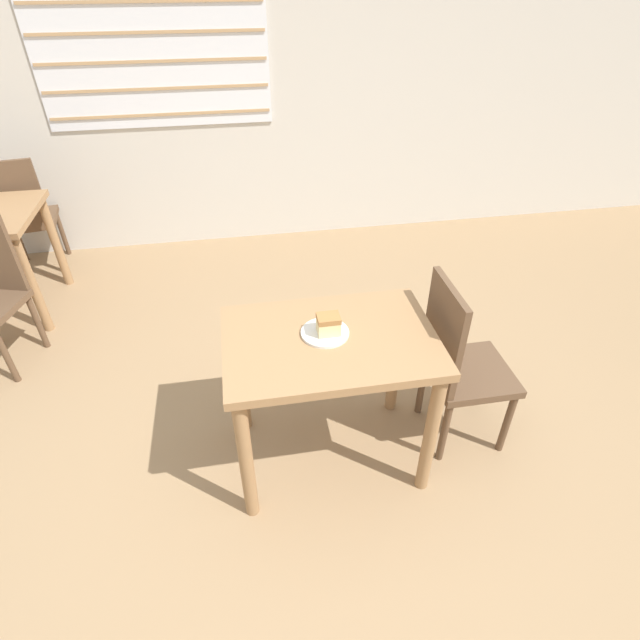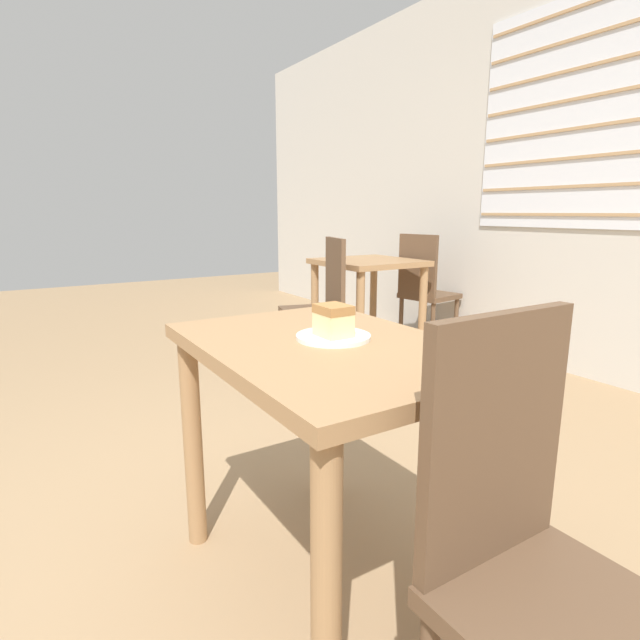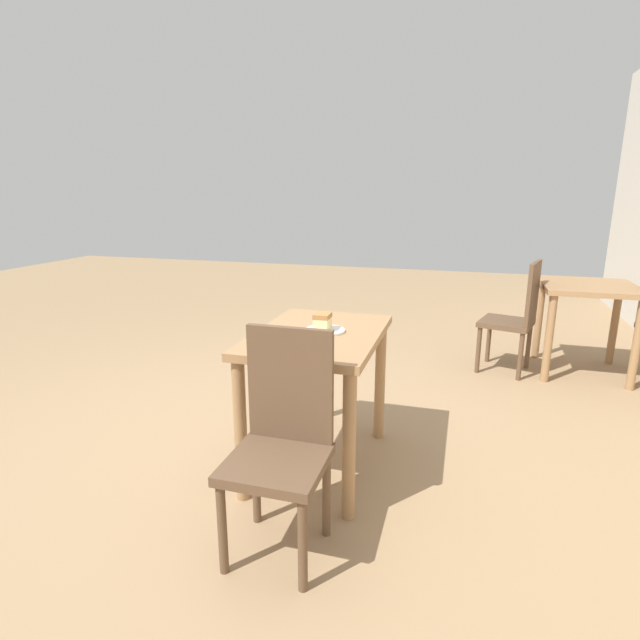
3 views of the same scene
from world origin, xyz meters
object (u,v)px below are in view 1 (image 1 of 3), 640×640
(chair_near_window, at_px, (459,363))
(dining_table_near, at_px, (330,362))
(cake_slice, at_px, (328,324))
(chair_far_opposite, at_px, (25,215))
(plate, at_px, (325,333))

(chair_near_window, bearing_deg, dining_table_near, 93.28)
(dining_table_near, relative_size, cake_slice, 9.48)
(chair_far_opposite, height_order, plate, chair_far_opposite)
(dining_table_near, distance_m, cake_slice, 0.19)
(dining_table_near, distance_m, chair_far_opposite, 2.86)
(dining_table_near, xyz_separation_m, chair_far_opposite, (-1.88, 2.15, -0.13))
(chair_near_window, bearing_deg, chair_far_opposite, 49.77)
(chair_far_opposite, bearing_deg, dining_table_near, 121.90)
(chair_near_window, height_order, cake_slice, chair_near_window)
(chair_near_window, relative_size, chair_far_opposite, 1.00)
(chair_far_opposite, distance_m, cake_slice, 2.85)
(cake_slice, bearing_deg, chair_far_opposite, 131.28)
(plate, bearing_deg, chair_far_opposite, 131.21)
(plate, distance_m, cake_slice, 0.05)
(chair_far_opposite, xyz_separation_m, plate, (1.86, -2.12, 0.27))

